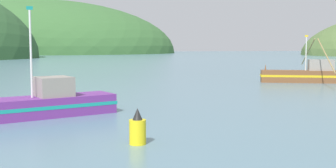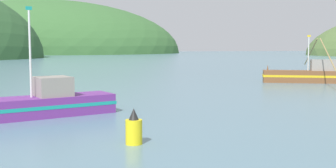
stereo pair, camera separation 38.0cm
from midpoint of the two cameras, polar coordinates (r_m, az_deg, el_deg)
name	(u,v)px [view 1 (the left image)]	position (r m, az deg, el deg)	size (l,w,h in m)	color
hill_far_left	(41,53)	(246.61, -17.06, 4.08)	(152.39, 121.92, 59.39)	#386633
fishing_boat_purple	(32,105)	(25.59, -18.61, -2.74)	(10.43, 6.24, 6.44)	#6B2D84
fishing_boat_brown	(316,75)	(49.92, 19.38, 1.17)	(12.01, 17.58, 5.38)	brown
channel_buoy	(138,129)	(17.85, -4.80, -6.22)	(0.72, 0.72, 1.56)	yellow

